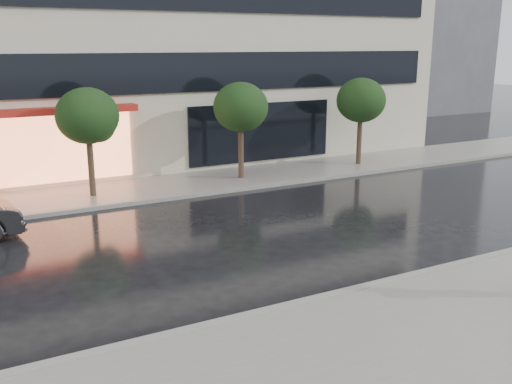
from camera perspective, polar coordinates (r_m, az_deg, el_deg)
ground at (r=13.74m, az=6.09°, el=-8.82°), size 120.00×120.00×0.00m
sidewalk_near at (r=11.46m, az=15.49°, el=-14.01°), size 60.00×4.50×0.12m
sidewalk_far at (r=22.50m, az=-8.63°, el=0.60°), size 60.00×3.50×0.12m
curb_near at (r=12.97m, az=8.60°, el=-10.04°), size 60.00×0.25×0.14m
curb_far at (r=20.90m, az=-7.02°, el=-0.39°), size 60.00×0.25×0.14m
bg_building_right at (r=50.79m, az=13.38°, el=17.14°), size 12.00×12.00×16.00m
tree_mid_west at (r=21.00m, az=-16.36°, el=7.13°), size 2.20×2.20×3.99m
tree_mid_east at (r=22.97m, az=-1.44°, el=8.31°), size 2.20×2.20×3.99m
tree_far_east at (r=26.20m, az=10.52°, el=8.86°), size 2.20×2.20×3.99m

